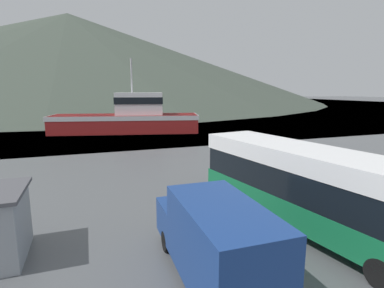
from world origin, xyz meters
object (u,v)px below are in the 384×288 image
tour_bus (306,184)px  delivery_van (213,239)px  storage_bin (311,173)px  fishing_boat (129,118)px  small_boat (58,122)px

tour_bus → delivery_van: (-4.80, -1.95, -0.50)m
delivery_van → storage_bin: size_ratio=4.31×
tour_bus → storage_bin: tour_bus is taller
fishing_boat → storage_bin: size_ratio=14.22×
fishing_boat → small_boat: 14.40m
tour_bus → storage_bin: bearing=37.3°
tour_bus → storage_bin: (4.59, 4.92, -1.29)m
fishing_boat → small_boat: fishing_boat is taller
small_boat → delivery_van: bearing=-83.4°
tour_bus → small_boat: 42.82m
storage_bin → fishing_boat: bearing=106.4°
small_boat → tour_bus: bearing=-76.6°
delivery_van → small_boat: delivery_van is taller
fishing_boat → small_boat: (-9.33, 10.88, -1.37)m
tour_bus → small_boat: tour_bus is taller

